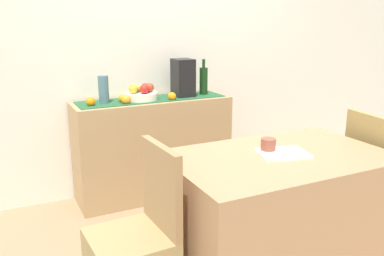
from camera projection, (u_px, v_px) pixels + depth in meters
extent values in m
cube|color=#997C5B|center=(217.00, 240.00, 2.89)|extent=(6.40, 6.40, 0.02)
cube|color=silver|center=(153.00, 37.00, 3.56)|extent=(6.40, 0.06, 2.70)
cube|color=tan|center=(153.00, 148.00, 3.52)|extent=(1.32, 0.42, 0.85)
cube|color=#225533|center=(152.00, 99.00, 3.41)|extent=(1.24, 0.32, 0.01)
cylinder|color=white|center=(141.00, 96.00, 3.36)|extent=(0.27, 0.27, 0.06)
sphere|color=gold|center=(133.00, 89.00, 3.31)|extent=(0.07, 0.07, 0.07)
sphere|color=olive|center=(139.00, 88.00, 3.37)|extent=(0.06, 0.06, 0.06)
sphere|color=red|center=(144.00, 89.00, 3.30)|extent=(0.08, 0.08, 0.08)
sphere|color=#989E3C|center=(133.00, 88.00, 3.40)|extent=(0.07, 0.07, 0.07)
sphere|color=#A83A22|center=(149.00, 88.00, 3.37)|extent=(0.08, 0.08, 0.08)
sphere|color=#B73A2B|center=(145.00, 87.00, 3.42)|extent=(0.07, 0.07, 0.07)
cylinder|color=#153515|center=(204.00, 81.00, 3.59)|extent=(0.07, 0.07, 0.24)
cylinder|color=#153515|center=(204.00, 63.00, 3.55)|extent=(0.03, 0.03, 0.07)
cube|color=black|center=(183.00, 78.00, 3.49)|extent=(0.16, 0.18, 0.32)
cylinder|color=slate|center=(104.00, 90.00, 3.21)|extent=(0.08, 0.08, 0.22)
sphere|color=orange|center=(126.00, 100.00, 3.21)|extent=(0.07, 0.07, 0.07)
sphere|color=orange|center=(123.00, 98.00, 3.27)|extent=(0.07, 0.07, 0.07)
sphere|color=orange|center=(172.00, 96.00, 3.36)|extent=(0.07, 0.07, 0.07)
sphere|color=orange|center=(91.00, 102.00, 3.13)|extent=(0.07, 0.07, 0.07)
cube|color=tan|center=(277.00, 213.00, 2.46)|extent=(1.28, 0.81, 0.74)
cube|color=white|center=(282.00, 153.00, 2.36)|extent=(0.33, 0.28, 0.02)
cylinder|color=brown|center=(268.00, 146.00, 2.39)|extent=(0.09, 0.09, 0.09)
cube|color=#A07C52|center=(161.00, 187.00, 2.08)|extent=(0.06, 0.40, 0.45)
cube|color=#A28253|center=(381.00, 205.00, 2.89)|extent=(0.44, 0.44, 0.45)
cube|color=#A38B50|center=(368.00, 148.00, 2.71)|extent=(0.08, 0.40, 0.45)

